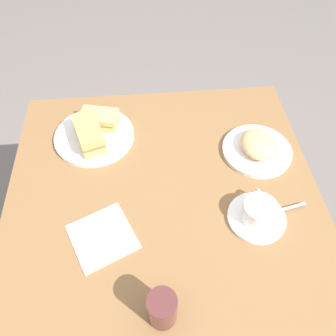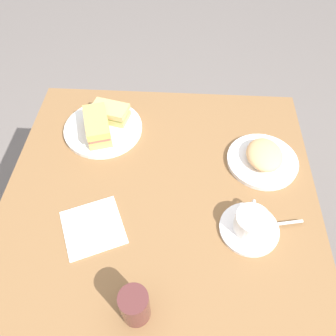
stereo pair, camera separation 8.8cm
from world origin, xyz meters
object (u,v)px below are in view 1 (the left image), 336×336
sandwich_plate (94,136)px  spoon (284,209)px  napkin (103,237)px  coffee_cup (259,210)px  sandwich_front (89,134)px  sandwich_back (99,119)px  coffee_saucer (256,218)px  dining_table (167,244)px  drinking_glass (162,309)px  side_plate (257,150)px

sandwich_plate → spoon: bearing=58.2°
sandwich_plate → napkin: size_ratio=1.68×
coffee_cup → spoon: 0.08m
sandwich_front → coffee_cup: size_ratio=1.39×
sandwich_plate → coffee_cup: bearing=52.8°
sandwich_back → napkin: (0.40, 0.02, -0.04)m
coffee_saucer → napkin: bearing=-87.5°
dining_table → drinking_glass: bearing=-7.1°
coffee_saucer → side_plate: 0.24m
sandwich_back → drinking_glass: drinking_glass is taller
spoon → drinking_glass: 0.42m
sandwich_front → napkin: 0.33m
sandwich_back → napkin: bearing=2.4°
spoon → coffee_saucer: bearing=-78.9°
coffee_saucer → spoon: bearing=101.1°
drinking_glass → dining_table: bearing=172.9°
dining_table → coffee_saucer: bearing=87.5°
napkin → drinking_glass: bearing=34.1°
coffee_cup → spoon: coffee_cup is taller
sandwich_front → coffee_saucer: (0.31, 0.45, -0.04)m
coffee_saucer → coffee_cup: (-0.00, 0.00, 0.03)m
dining_table → side_plate: 0.40m
sandwich_front → sandwich_back: (-0.07, 0.03, -0.01)m
sandwich_front → side_plate: (0.08, 0.51, -0.04)m
sandwich_front → drinking_glass: (0.53, 0.18, 0.01)m
dining_table → sandwich_front: bearing=-144.8°
napkin → drinking_glass: (0.20, 0.14, 0.05)m
sandwich_front → drinking_glass: size_ratio=1.49×
coffee_cup → spoon: bearing=100.0°
dining_table → sandwich_plate: size_ratio=4.18×
dining_table → coffee_saucer: coffee_saucer is taller
napkin → drinking_glass: size_ratio=1.44×
spoon → sandwich_plate: bearing=-121.8°
sandwich_back → napkin: 0.40m
coffee_cup → napkin: 0.41m
sandwich_front → coffee_cup: 0.55m
coffee_cup → side_plate: bearing=165.5°
coffee_saucer → drinking_glass: (0.22, -0.27, 0.05)m
sandwich_back → drinking_glass: size_ratio=1.25×
coffee_cup → side_plate: size_ratio=0.53×
sandwich_front → spoon: size_ratio=1.58×
dining_table → sandwich_back: sandwich_back is taller
sandwich_plate → napkin: bearing=5.7°
sandwich_plate → sandwich_front: bearing=-16.8°
side_plate → drinking_glass: drinking_glass is taller
sandwich_plate → sandwich_back: (-0.04, 0.02, 0.03)m
sandwich_plate → spoon: spoon is taller
coffee_cup → drinking_glass: (0.22, -0.27, 0.01)m
dining_table → drinking_glass: (0.23, -0.03, 0.18)m
coffee_saucer → napkin: 0.41m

